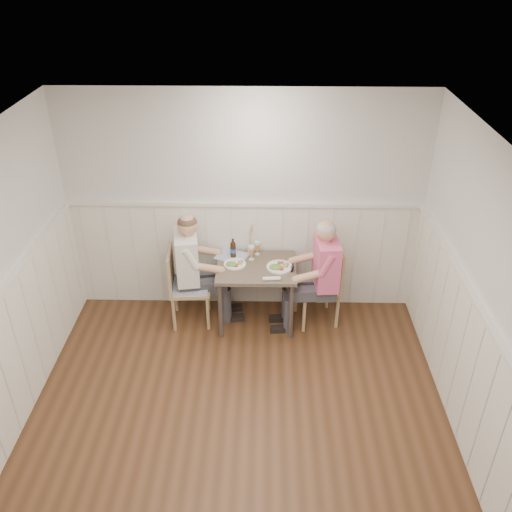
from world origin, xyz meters
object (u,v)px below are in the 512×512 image
(chair_right, at_px, (323,281))
(beer_bottle, at_px, (233,249))
(chair_left, at_px, (185,283))
(man_in_pink, at_px, (321,283))
(diner_cream, at_px, (192,277))
(grass_vase, at_px, (249,239))
(dining_table, at_px, (256,274))

(chair_right, height_order, beer_bottle, beer_bottle)
(chair_left, distance_m, beer_bottle, 0.67)
(beer_bottle, bearing_deg, man_in_pink, -14.21)
(chair_right, relative_size, diner_cream, 0.70)
(beer_bottle, xyz_separation_m, grass_vase, (0.18, 0.12, 0.07))
(dining_table, height_order, chair_left, chair_left)
(chair_left, xyz_separation_m, man_in_pink, (1.53, -0.06, 0.06))
(dining_table, relative_size, man_in_pink, 0.64)
(dining_table, bearing_deg, beer_bottle, 144.48)
(chair_right, xyz_separation_m, chair_left, (-1.56, -0.05, -0.01))
(chair_right, distance_m, grass_vase, 0.96)
(chair_left, height_order, grass_vase, grass_vase)
(dining_table, distance_m, man_in_pink, 0.72)
(man_in_pink, bearing_deg, dining_table, 175.26)
(diner_cream, relative_size, grass_vase, 3.57)
(dining_table, relative_size, chair_left, 0.93)
(chair_left, xyz_separation_m, beer_bottle, (0.54, 0.19, 0.34))
(chair_left, relative_size, beer_bottle, 4.02)
(dining_table, relative_size, grass_vase, 2.26)
(beer_bottle, bearing_deg, dining_table, -35.52)
(dining_table, xyz_separation_m, chair_right, (0.75, 0.06, -0.12))
(man_in_pink, relative_size, diner_cream, 0.99)
(dining_table, bearing_deg, man_in_pink, -4.74)
(grass_vase, bearing_deg, beer_bottle, -146.34)
(dining_table, xyz_separation_m, man_in_pink, (0.72, -0.06, -0.07))
(chair_right, bearing_deg, diner_cream, -178.85)
(chair_left, distance_m, grass_vase, 0.89)
(chair_right, distance_m, beer_bottle, 1.08)
(chair_left, height_order, beer_bottle, beer_bottle)
(man_in_pink, bearing_deg, beer_bottle, 165.79)
(chair_left, height_order, diner_cream, diner_cream)
(beer_bottle, relative_size, grass_vase, 0.61)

